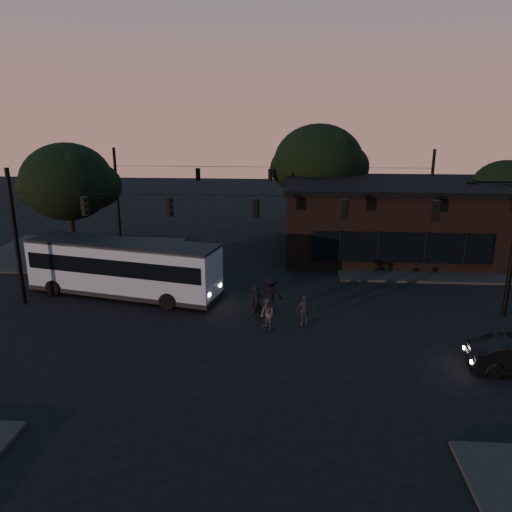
# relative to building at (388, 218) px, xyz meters

# --- Properties ---
(ground) EXTENTS (120.00, 120.00, 0.00)m
(ground) POSITION_rel_building_xyz_m (-9.00, -15.97, -2.71)
(ground) COLOR black
(ground) RESTS_ON ground
(sidewalk_far_right) EXTENTS (14.00, 10.00, 0.15)m
(sidewalk_far_right) POSITION_rel_building_xyz_m (3.00, -1.97, -2.63)
(sidewalk_far_right) COLOR black
(sidewalk_far_right) RESTS_ON ground
(sidewalk_far_left) EXTENTS (14.00, 10.00, 0.15)m
(sidewalk_far_left) POSITION_rel_building_xyz_m (-23.00, -1.97, -2.63)
(sidewalk_far_left) COLOR black
(sidewalk_far_left) RESTS_ON ground
(building) EXTENTS (15.40, 10.41, 5.40)m
(building) POSITION_rel_building_xyz_m (0.00, 0.00, 0.00)
(building) COLOR black
(building) RESTS_ON ground
(tree_behind) EXTENTS (7.60, 7.60, 9.43)m
(tree_behind) POSITION_rel_building_xyz_m (-5.00, 6.03, 3.48)
(tree_behind) COLOR black
(tree_behind) RESTS_ON ground
(tree_right) EXTENTS (5.20, 5.20, 6.86)m
(tree_right) POSITION_rel_building_xyz_m (9.00, 2.03, 1.93)
(tree_right) COLOR black
(tree_right) RESTS_ON ground
(tree_left) EXTENTS (6.40, 6.40, 8.30)m
(tree_left) POSITION_rel_building_xyz_m (-23.00, -2.97, 2.86)
(tree_left) COLOR black
(tree_left) RESTS_ON ground
(signal_rig_near) EXTENTS (26.24, 0.30, 7.50)m
(signal_rig_near) POSITION_rel_building_xyz_m (-9.00, -11.97, 1.74)
(signal_rig_near) COLOR black
(signal_rig_near) RESTS_ON ground
(signal_rig_far) EXTENTS (26.24, 0.30, 7.50)m
(signal_rig_far) POSITION_rel_building_xyz_m (-9.00, 4.03, 1.50)
(signal_rig_far) COLOR black
(signal_rig_far) RESTS_ON ground
(bus) EXTENTS (11.67, 5.11, 3.20)m
(bus) POSITION_rel_building_xyz_m (-16.77, -10.37, -0.91)
(bus) COLOR gray
(bus) RESTS_ON ground
(pedestrian_a) EXTENTS (0.79, 0.73, 1.81)m
(pedestrian_a) POSITION_rel_building_xyz_m (-8.86, -13.41, -1.80)
(pedestrian_a) COLOR black
(pedestrian_a) RESTS_ON ground
(pedestrian_b) EXTENTS (0.94, 0.96, 1.56)m
(pedestrian_b) POSITION_rel_building_xyz_m (-8.26, -14.52, -1.93)
(pedestrian_b) COLOR #383333
(pedestrian_b) RESTS_ON ground
(pedestrian_c) EXTENTS (0.99, 0.65, 1.57)m
(pedestrian_c) POSITION_rel_building_xyz_m (-6.44, -13.90, -1.92)
(pedestrian_c) COLOR #2A252E
(pedestrian_c) RESTS_ON ground
(pedestrian_d) EXTENTS (1.21, 0.74, 1.82)m
(pedestrian_d) POSITION_rel_building_xyz_m (-8.19, -11.99, -1.80)
(pedestrian_d) COLOR black
(pedestrian_d) RESTS_ON ground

